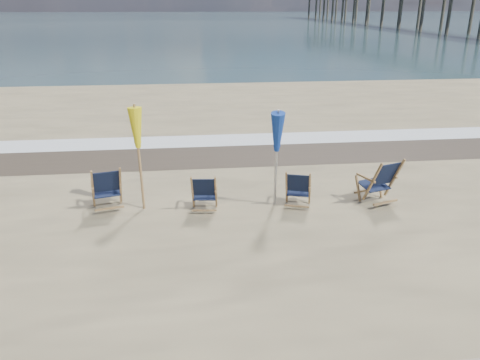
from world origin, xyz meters
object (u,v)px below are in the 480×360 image
Objects in this scene: beach_chair_1 at (216,193)px; beach_chair_2 at (310,190)px; umbrella_yellow at (137,134)px; fishing_pier at (417,0)px; beach_chair_0 at (121,187)px; beach_chair_3 at (394,180)px; umbrella_blue at (277,135)px.

beach_chair_2 reaches higher than beach_chair_1.
umbrella_yellow is 81.51m from fishing_pier.
beach_chair_2 is at bearing 159.75° from beach_chair_0.
beach_chair_3 reaches higher than beach_chair_1.
beach_chair_0 is 6.02m from beach_chair_3.
beach_chair_0 is 1.15× the size of beach_chair_2.
beach_chair_3 is (1.96, 0.13, 0.10)m from beach_chair_2.
umbrella_yellow is (-5.56, 0.32, 1.13)m from beach_chair_3.
beach_chair_1 is at bearing -118.34° from fishing_pier.
umbrella_blue is (2.88, -0.32, -0.02)m from umbrella_yellow.
umbrella_yellow is at bearing -119.45° from fishing_pier.
umbrella_blue is at bearing -117.55° from fishing_pier.
beach_chair_0 is 0.93× the size of beach_chair_3.
umbrella_blue is (1.30, 0.09, 1.23)m from beach_chair_1.
umbrella_yellow is at bearing 10.05° from beach_chair_2.
umbrella_yellow is at bearing -8.44° from beach_chair_1.
beach_chair_2 is at bearing -175.52° from beach_chair_1.
umbrella_blue reaches higher than beach_chair_1.
beach_chair_3 is at bearing -0.16° from umbrella_blue.
beach_chair_2 is at bearing -117.04° from fishing_pier.
beach_chair_1 is 2.05m from umbrella_yellow.
umbrella_yellow reaches higher than beach_chair_1.
fishing_pier reaches higher than umbrella_yellow.
beach_chair_0 is at bearing -5.37° from beach_chair_1.
beach_chair_2 is 80.26m from fishing_pier.
fishing_pier reaches higher than umbrella_blue.
beach_chair_3 is 79.26m from fishing_pier.
beach_chair_3 is 0.50× the size of umbrella_yellow.
umbrella_blue is 80.41m from fishing_pier.
umbrella_yellow is (-1.58, 0.41, 1.24)m from beach_chair_1.
beach_chair_0 is 0.46× the size of umbrella_yellow.
umbrella_yellow is (0.45, 0.00, 1.17)m from beach_chair_0.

